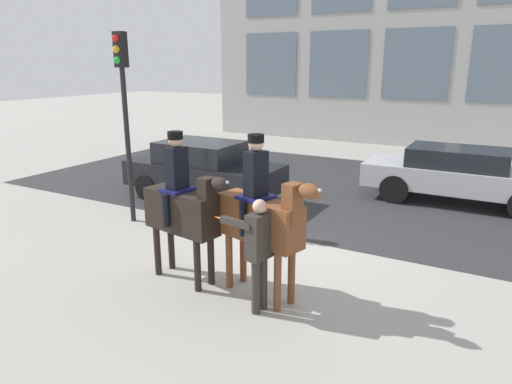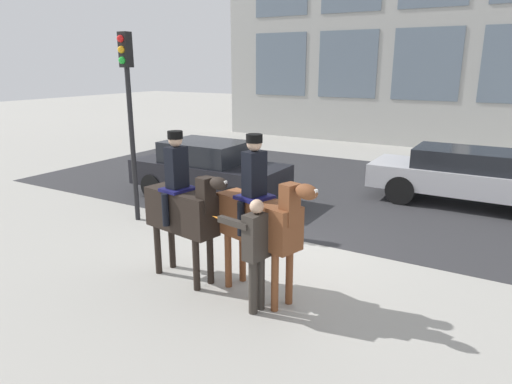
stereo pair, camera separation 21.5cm
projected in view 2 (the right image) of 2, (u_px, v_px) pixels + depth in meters
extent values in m
plane|color=#9E9B93|center=(280.00, 247.00, 8.99)|extent=(80.00, 80.00, 0.00)
cube|color=#2D2D30|center=(358.00, 191.00, 12.92)|extent=(19.21, 8.50, 0.01)
cube|color=slate|center=(280.00, 64.00, 22.00)|extent=(2.70, 0.02, 2.90)
cube|color=slate|center=(347.00, 64.00, 20.34)|extent=(2.70, 0.02, 2.90)
cube|color=slate|center=(426.00, 64.00, 18.69)|extent=(2.70, 0.02, 2.90)
cube|color=black|center=(181.00, 211.00, 7.38)|extent=(1.38, 0.65, 0.66)
cylinder|color=black|center=(210.00, 259.00, 7.40)|extent=(0.11, 0.11, 0.86)
cylinder|color=black|center=(196.00, 265.00, 7.17)|extent=(0.11, 0.11, 0.86)
cylinder|color=black|center=(172.00, 244.00, 7.99)|extent=(0.11, 0.11, 0.86)
cylinder|color=black|center=(158.00, 250.00, 7.76)|extent=(0.11, 0.11, 0.86)
cube|color=black|center=(206.00, 195.00, 6.91)|extent=(0.24, 0.27, 0.55)
cube|color=#382314|center=(200.00, 192.00, 6.98)|extent=(0.05, 0.08, 0.49)
ellipsoid|color=black|center=(219.00, 183.00, 6.68)|extent=(0.35, 0.25, 0.19)
cube|color=silver|center=(223.00, 183.00, 6.62)|extent=(0.12, 0.07, 0.08)
cylinder|color=#382314|center=(154.00, 208.00, 7.84)|extent=(0.09, 0.09, 0.55)
cube|color=#14144C|center=(178.00, 189.00, 7.32)|extent=(0.47, 0.54, 0.05)
cube|color=black|center=(177.00, 167.00, 7.23)|extent=(0.27, 0.35, 0.66)
sphere|color=#D1A889|center=(175.00, 140.00, 7.11)|extent=(0.22, 0.22, 0.22)
cylinder|color=black|center=(175.00, 135.00, 7.09)|extent=(0.24, 0.24, 0.12)
cylinder|color=black|center=(191.00, 202.00, 7.60)|extent=(0.11, 0.11, 0.53)
cylinder|color=black|center=(165.00, 210.00, 7.20)|extent=(0.11, 0.11, 0.53)
cube|color=brown|center=(258.00, 220.00, 6.81)|extent=(1.51, 0.82, 0.64)
cylinder|color=brown|center=(289.00, 275.00, 6.76)|extent=(0.11, 0.11, 0.91)
cylinder|color=brown|center=(275.00, 282.00, 6.55)|extent=(0.11, 0.11, 0.91)
cylinder|color=brown|center=(243.00, 255.00, 7.48)|extent=(0.11, 0.11, 0.91)
cylinder|color=brown|center=(228.00, 260.00, 7.28)|extent=(0.11, 0.11, 0.91)
cube|color=brown|center=(290.00, 204.00, 6.26)|extent=(0.26, 0.29, 0.58)
cube|color=black|center=(283.00, 201.00, 6.34)|extent=(0.06, 0.09, 0.52)
ellipsoid|color=brown|center=(307.00, 192.00, 5.99)|extent=(0.40, 0.29, 0.21)
cube|color=silver|center=(313.00, 192.00, 5.91)|extent=(0.14, 0.08, 0.09)
cylinder|color=black|center=(225.00, 215.00, 7.36)|extent=(0.09, 0.09, 0.55)
cube|color=#14144C|center=(254.00, 197.00, 6.76)|extent=(0.55, 0.58, 0.05)
cube|color=black|center=(254.00, 173.00, 6.67)|extent=(0.30, 0.37, 0.66)
sphere|color=#D1A889|center=(254.00, 144.00, 6.55)|extent=(0.22, 0.22, 0.22)
cylinder|color=black|center=(254.00, 138.00, 6.53)|extent=(0.24, 0.24, 0.12)
cylinder|color=black|center=(267.00, 211.00, 7.02)|extent=(0.11, 0.11, 0.51)
cylinder|color=black|center=(241.00, 219.00, 6.66)|extent=(0.11, 0.11, 0.51)
cylinder|color=#332D28|center=(253.00, 287.00, 6.50)|extent=(0.13, 0.13, 0.83)
cylinder|color=#332D28|center=(260.00, 283.00, 6.61)|extent=(0.13, 0.13, 0.83)
cube|color=#332D28|center=(257.00, 236.00, 6.35)|extent=(0.29, 0.43, 0.67)
sphere|color=#D1A889|center=(257.00, 207.00, 6.24)|extent=(0.20, 0.20, 0.20)
cube|color=#332D28|center=(233.00, 223.00, 6.35)|extent=(0.56, 0.19, 0.09)
cone|color=orange|center=(216.00, 217.00, 6.57)|extent=(0.19, 0.08, 0.04)
cube|color=black|center=(209.00, 174.00, 12.06)|extent=(4.14, 1.72, 0.65)
cube|color=black|center=(205.00, 152.00, 11.95)|extent=(2.07, 1.52, 0.54)
cylinder|color=black|center=(233.00, 201.00, 10.86)|extent=(0.68, 0.21, 0.68)
cylinder|color=black|center=(266.00, 186.00, 12.18)|extent=(0.68, 0.21, 0.68)
cylinder|color=black|center=(153.00, 186.00, 12.12)|extent=(0.68, 0.21, 0.68)
cylinder|color=black|center=(190.00, 175.00, 13.43)|extent=(0.68, 0.21, 0.68)
cube|color=#B7B7BC|center=(468.00, 180.00, 11.51)|extent=(4.74, 1.72, 0.59)
cube|color=black|center=(465.00, 158.00, 11.43)|extent=(2.37, 1.52, 0.48)
cylinder|color=black|center=(400.00, 190.00, 11.66)|extent=(0.73, 0.21, 0.73)
cylinder|color=black|center=(414.00, 177.00, 12.97)|extent=(0.73, 0.21, 0.73)
cylinder|color=black|center=(133.00, 147.00, 10.13)|extent=(0.11, 0.11, 3.41)
cube|color=black|center=(125.00, 50.00, 9.57)|extent=(0.24, 0.19, 0.72)
sphere|color=red|center=(120.00, 39.00, 9.41)|extent=(0.15, 0.15, 0.15)
sphere|color=orange|center=(121.00, 50.00, 9.47)|extent=(0.15, 0.15, 0.15)
sphere|color=green|center=(122.00, 60.00, 9.53)|extent=(0.15, 0.15, 0.15)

